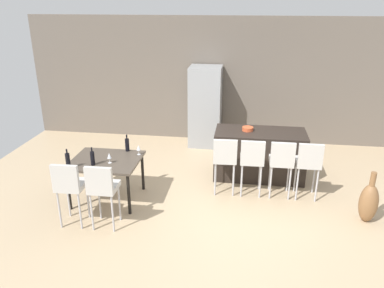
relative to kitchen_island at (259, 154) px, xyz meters
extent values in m
plane|color=tan|center=(-0.50, -0.87, -0.46)|extent=(10.00, 10.00, 0.00)
cube|color=#665B51|center=(-0.50, 2.03, 0.99)|extent=(10.00, 0.12, 2.90)
cube|color=black|center=(0.00, 0.00, 0.00)|extent=(1.69, 0.78, 0.92)
cube|color=beige|center=(-0.62, -0.71, 0.19)|extent=(0.42, 0.42, 0.08)
cube|color=beige|center=(-0.61, -0.88, 0.41)|extent=(0.40, 0.08, 0.36)
cylinder|color=#B2B2B7|center=(-0.78, -0.56, -0.16)|extent=(0.03, 0.03, 0.61)
cylinder|color=#B2B2B7|center=(-0.47, -0.55, -0.16)|extent=(0.03, 0.03, 0.61)
cylinder|color=#B2B2B7|center=(-0.77, -0.88, -0.16)|extent=(0.03, 0.03, 0.61)
cylinder|color=#B2B2B7|center=(-0.45, -0.87, -0.16)|extent=(0.03, 0.03, 0.61)
cube|color=beige|center=(-0.15, -0.71, 0.19)|extent=(0.41, 0.41, 0.08)
cube|color=beige|center=(-0.15, -0.88, 0.41)|extent=(0.40, 0.07, 0.36)
cylinder|color=#B2B2B7|center=(-0.32, -0.56, -0.16)|extent=(0.03, 0.03, 0.61)
cylinder|color=#B2B2B7|center=(0.00, -0.55, -0.16)|extent=(0.03, 0.03, 0.61)
cylinder|color=#B2B2B7|center=(-0.31, -0.88, -0.16)|extent=(0.03, 0.03, 0.61)
cylinder|color=#B2B2B7|center=(0.01, -0.87, -0.16)|extent=(0.03, 0.03, 0.61)
cube|color=beige|center=(0.34, -0.71, 0.19)|extent=(0.40, 0.40, 0.08)
cube|color=beige|center=(0.34, -0.88, 0.41)|extent=(0.40, 0.06, 0.36)
cylinder|color=#B2B2B7|center=(0.18, -0.55, -0.16)|extent=(0.03, 0.03, 0.61)
cylinder|color=#B2B2B7|center=(0.50, -0.55, -0.16)|extent=(0.03, 0.03, 0.61)
cylinder|color=#B2B2B7|center=(0.18, -0.87, -0.16)|extent=(0.03, 0.03, 0.61)
cylinder|color=#B2B2B7|center=(0.50, -0.87, -0.16)|extent=(0.03, 0.03, 0.61)
cube|color=beige|center=(0.79, -0.71, 0.19)|extent=(0.40, 0.40, 0.08)
cube|color=beige|center=(0.79, -0.88, 0.41)|extent=(0.40, 0.06, 0.36)
cylinder|color=#B2B2B7|center=(0.63, -0.55, -0.16)|extent=(0.03, 0.03, 0.61)
cylinder|color=#B2B2B7|center=(0.95, -0.55, -0.16)|extent=(0.03, 0.03, 0.61)
cylinder|color=#B2B2B7|center=(0.63, -0.87, -0.16)|extent=(0.03, 0.03, 0.61)
cylinder|color=#B2B2B7|center=(0.95, -0.87, -0.16)|extent=(0.03, 0.03, 0.61)
cube|color=#4C4238|center=(-2.58, -1.27, 0.26)|extent=(1.13, 0.97, 0.04)
cylinder|color=black|center=(-3.09, -0.85, -0.11)|extent=(0.05, 0.05, 0.70)
cylinder|color=black|center=(-2.08, -0.85, -0.11)|extent=(0.05, 0.05, 0.70)
cylinder|color=black|center=(-3.09, -1.70, -0.11)|extent=(0.05, 0.05, 0.70)
cylinder|color=black|center=(-2.08, -1.70, -0.11)|extent=(0.05, 0.05, 0.70)
cube|color=beige|center=(-2.84, -2.06, 0.19)|extent=(0.41, 0.41, 0.08)
cube|color=beige|center=(-2.83, -2.23, 0.41)|extent=(0.40, 0.07, 0.36)
cylinder|color=#B2B2B7|center=(-3.00, -1.90, -0.16)|extent=(0.03, 0.03, 0.61)
cylinder|color=#B2B2B7|center=(-2.68, -1.89, -0.16)|extent=(0.03, 0.03, 0.61)
cylinder|color=#B2B2B7|center=(-2.99, -2.22, -0.16)|extent=(0.03, 0.03, 0.61)
cylinder|color=#B2B2B7|center=(-2.67, -2.21, -0.16)|extent=(0.03, 0.03, 0.61)
cube|color=beige|center=(-2.33, -2.06, 0.19)|extent=(0.40, 0.40, 0.08)
cube|color=beige|center=(-2.33, -2.23, 0.41)|extent=(0.40, 0.06, 0.36)
cylinder|color=#B2B2B7|center=(-2.49, -1.90, -0.16)|extent=(0.03, 0.03, 0.61)
cylinder|color=#B2B2B7|center=(-2.17, -1.89, -0.16)|extent=(0.03, 0.03, 0.61)
cylinder|color=#B2B2B7|center=(-2.49, -2.22, -0.16)|extent=(0.03, 0.03, 0.61)
cylinder|color=#B2B2B7|center=(-2.17, -2.21, -0.16)|extent=(0.03, 0.03, 0.61)
cylinder|color=black|center=(-2.33, -0.85, 0.39)|extent=(0.07, 0.07, 0.22)
cylinder|color=black|center=(-2.33, -0.85, 0.54)|extent=(0.03, 0.03, 0.08)
cylinder|color=black|center=(-2.71, -1.50, 0.39)|extent=(0.07, 0.07, 0.23)
cylinder|color=black|center=(-2.71, -1.50, 0.55)|extent=(0.02, 0.02, 0.08)
cylinder|color=black|center=(-3.04, -1.68, 0.41)|extent=(0.07, 0.07, 0.25)
cylinder|color=black|center=(-3.04, -1.68, 0.57)|extent=(0.03, 0.03, 0.08)
cylinder|color=silver|center=(-2.09, -0.98, 0.28)|extent=(0.06, 0.06, 0.00)
cylinder|color=silver|center=(-2.09, -0.98, 0.32)|extent=(0.01, 0.01, 0.08)
cone|color=silver|center=(-2.09, -0.98, 0.41)|extent=(0.07, 0.07, 0.09)
cylinder|color=silver|center=(-2.47, -1.39, 0.28)|extent=(0.06, 0.06, 0.00)
cylinder|color=silver|center=(-2.47, -1.39, 0.32)|extent=(0.01, 0.01, 0.08)
cone|color=silver|center=(-2.47, -1.39, 0.41)|extent=(0.07, 0.07, 0.09)
cube|color=#939699|center=(-1.22, 1.59, 0.46)|extent=(0.72, 0.68, 1.84)
cylinder|color=#C6512D|center=(-0.24, 0.03, 0.50)|extent=(0.21, 0.21, 0.07)
ellipsoid|color=brown|center=(1.64, -1.39, -0.14)|extent=(0.28, 0.28, 0.63)
cylinder|color=brown|center=(1.64, -1.39, 0.27)|extent=(0.08, 0.08, 0.23)
camera|label=1|loc=(-0.34, -6.81, 2.81)|focal=35.43mm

